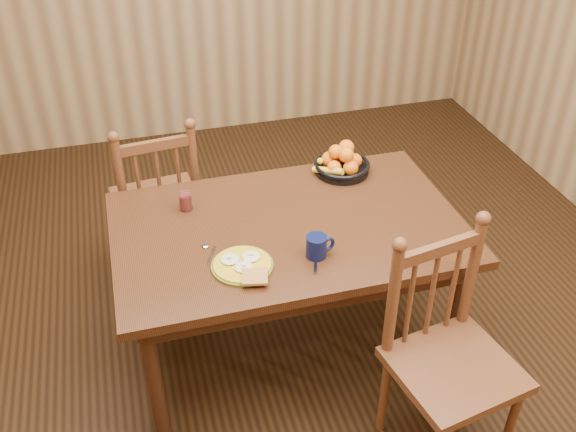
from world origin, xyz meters
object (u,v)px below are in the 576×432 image
object	(u,v)px
chair_far	(158,203)
fruit_bowl	(342,163)
coffee_mug	(317,246)
chair_near	(448,358)
dining_table	(288,240)
breakfast_plate	(243,265)

from	to	relation	value
chair_far	fruit_bowl	world-z (taller)	chair_far
chair_far	fruit_bowl	xyz separation A→B (m)	(0.94, -0.36, 0.31)
coffee_mug	chair_far	bearing A→B (deg)	121.53
coffee_mug	chair_near	bearing A→B (deg)	-50.14
chair_far	coffee_mug	world-z (taller)	chair_far
dining_table	chair_near	bearing A→B (deg)	-57.59
chair_near	fruit_bowl	xyz separation A→B (m)	(-0.08, 1.12, 0.30)
chair_near	chair_far	bearing A→B (deg)	114.44
chair_far	coffee_mug	xyz separation A→B (m)	(0.61, -0.99, 0.31)
chair_far	fruit_bowl	bearing A→B (deg)	153.15
coffee_mug	fruit_bowl	distance (m)	0.71
chair_far	breakfast_plate	size ratio (longest dim) A/B	3.43
chair_far	fruit_bowl	distance (m)	1.05
chair_near	breakfast_plate	size ratio (longest dim) A/B	3.51
dining_table	chair_far	bearing A→B (deg)	126.49
dining_table	chair_far	distance (m)	0.93
breakfast_plate	fruit_bowl	size ratio (longest dim) A/B	1.02
chair_near	dining_table	bearing A→B (deg)	112.35
chair_far	chair_near	size ratio (longest dim) A/B	0.98
chair_far	chair_near	xyz separation A→B (m)	(1.02, -1.48, 0.01)
coffee_mug	fruit_bowl	bearing A→B (deg)	62.15
coffee_mug	fruit_bowl	world-z (taller)	fruit_bowl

